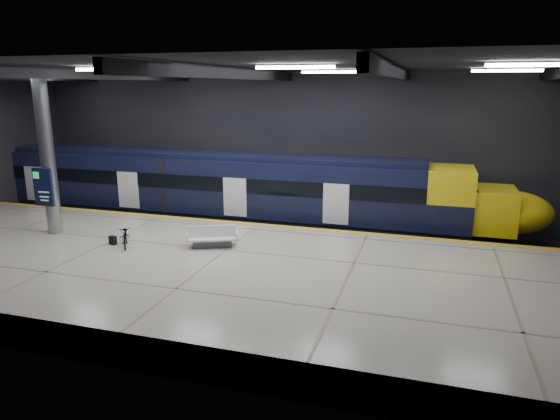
% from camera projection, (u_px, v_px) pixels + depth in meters
% --- Properties ---
extents(ground, '(30.00, 30.00, 0.00)m').
position_uv_depth(ground, '(236.00, 267.00, 20.61)').
color(ground, black).
rests_on(ground, ground).
extents(room_shell, '(30.10, 16.10, 8.05)m').
position_uv_depth(room_shell, '(233.00, 128.00, 19.23)').
color(room_shell, black).
rests_on(room_shell, ground).
extents(platform, '(30.00, 11.00, 1.10)m').
position_uv_depth(platform, '(210.00, 277.00, 18.16)').
color(platform, beige).
rests_on(platform, ground).
extents(safety_strip, '(30.00, 0.40, 0.01)m').
position_uv_depth(safety_strip, '(258.00, 225.00, 22.90)').
color(safety_strip, gold).
rests_on(safety_strip, platform).
extents(rails, '(30.00, 1.52, 0.16)m').
position_uv_depth(rails, '(276.00, 230.00, 25.70)').
color(rails, gray).
rests_on(rails, ground).
extents(train, '(29.40, 2.84, 3.79)m').
position_uv_depth(train, '(224.00, 189.00, 26.02)').
color(train, black).
rests_on(train, ground).
extents(bench, '(2.13, 1.52, 0.87)m').
position_uv_depth(bench, '(212.00, 239.00, 19.71)').
color(bench, '#595B60').
rests_on(bench, platform).
extents(bicycle, '(1.36, 1.68, 0.86)m').
position_uv_depth(bicycle, '(125.00, 235.00, 19.80)').
color(bicycle, '#99999E').
rests_on(bicycle, platform).
extents(pannier_bag, '(0.34, 0.26, 0.35)m').
position_uv_depth(pannier_bag, '(113.00, 240.00, 20.03)').
color(pannier_bag, black).
rests_on(pannier_bag, platform).
extents(info_column, '(0.90, 0.78, 6.90)m').
position_uv_depth(info_column, '(47.00, 156.00, 20.84)').
color(info_column, '#9EA0A5').
rests_on(info_column, platform).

